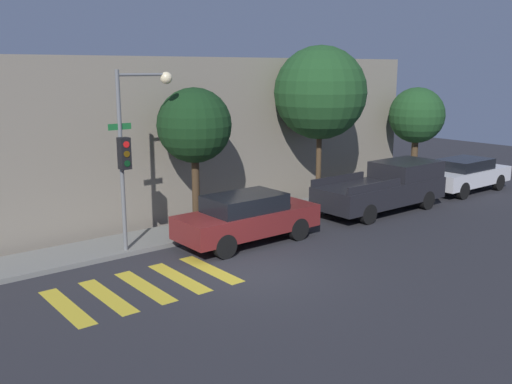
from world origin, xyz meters
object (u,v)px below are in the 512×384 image
sedan_middle (465,174)px  tree_midblock (320,93)px  tree_far_end (417,116)px  tree_near_corner (194,126)px  sedan_near_corner (247,217)px  pickup_truck (386,187)px  traffic_light_pole (133,137)px

sedan_middle → tree_midblock: 8.31m
tree_midblock → tree_far_end: (6.13, 0.00, -1.18)m
tree_midblock → tree_far_end: bearing=0.0°
tree_near_corner → tree_far_end: tree_near_corner is taller
sedan_near_corner → pickup_truck: 6.78m
sedan_near_corner → tree_far_end: 11.61m
traffic_light_pole → sedan_near_corner: 4.29m
traffic_light_pole → tree_near_corner: traffic_light_pole is taller
tree_midblock → tree_far_end: size_ratio=1.37×
sedan_middle → tree_near_corner: (-12.86, 1.96, 2.77)m
tree_far_end → sedan_middle: bearing=-61.5°
pickup_truck → tree_midblock: tree_midblock is taller
traffic_light_pole → tree_near_corner: (2.51, 0.69, 0.10)m
traffic_light_pole → tree_near_corner: 2.61m
pickup_truck → tree_near_corner: 8.11m
traffic_light_pole → tree_far_end: (14.31, 0.69, -0.18)m
pickup_truck → tree_midblock: size_ratio=0.89×
traffic_light_pole → sedan_middle: size_ratio=1.16×
tree_near_corner → tree_far_end: (11.80, 0.00, -0.28)m
pickup_truck → tree_far_end: tree_far_end is taller
sedan_near_corner → sedan_middle: 12.24m
sedan_middle → tree_near_corner: tree_near_corner is taller
sedan_middle → pickup_truck: bearing=180.0°
tree_near_corner → tree_midblock: size_ratio=0.77×
sedan_middle → tree_far_end: bearing=118.5°
sedan_near_corner → tree_near_corner: size_ratio=0.97×
tree_midblock → tree_far_end: 6.24m
tree_near_corner → traffic_light_pole: bearing=-164.6°
sedan_middle → traffic_light_pole: bearing=175.3°
traffic_light_pole → pickup_truck: bearing=-7.3°
pickup_truck → tree_far_end: size_ratio=1.22×
sedan_middle → tree_far_end: (-1.06, 1.96, 2.50)m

